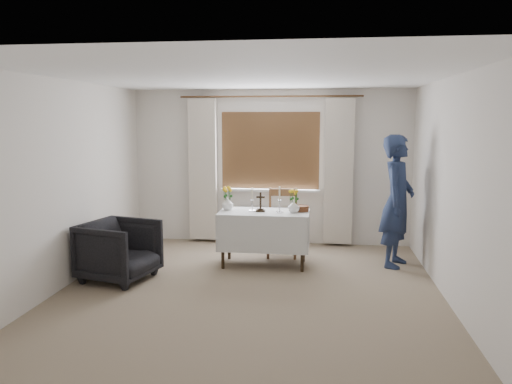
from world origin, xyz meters
TOP-DOWN VIEW (x-y plane):
  - ground at (0.00, 0.00)m, footprint 5.00×5.00m
  - altar_table at (0.05, 1.18)m, footprint 1.24×0.64m
  - wooden_chair at (0.26, 1.70)m, footprint 0.47×0.47m
  - armchair at (-1.70, 0.31)m, footprint 1.01×0.99m
  - person at (1.87, 1.41)m, footprint 0.64×0.78m
  - radiator at (0.00, 2.42)m, footprint 1.10×0.10m
  - wooden_cross at (0.00, 1.18)m, footprint 0.13×0.09m
  - candlestick_left at (-0.12, 1.20)m, footprint 0.10×0.10m
  - candlestick_right at (0.27, 1.14)m, footprint 0.10×0.10m
  - flower_vase_left at (-0.48, 1.25)m, footprint 0.17×0.17m
  - flower_vase_right at (0.46, 1.16)m, footprint 0.19×0.19m
  - wicker_basket at (0.56, 1.28)m, footprint 0.24×0.24m

SIDE VIEW (x-z plane):
  - ground at x=0.00m, z-range 0.00..0.00m
  - radiator at x=0.00m, z-range 0.00..0.60m
  - armchair at x=-1.70m, z-range 0.00..0.76m
  - altar_table at x=0.05m, z-range 0.00..0.76m
  - wooden_chair at x=0.26m, z-range 0.00..0.99m
  - wicker_basket at x=0.56m, z-range 0.76..0.84m
  - flower_vase_right at x=0.46m, z-range 0.76..0.93m
  - flower_vase_left at x=-0.48m, z-range 0.76..0.93m
  - wooden_cross at x=0.00m, z-range 0.76..1.03m
  - person at x=1.87m, z-range 0.00..1.82m
  - candlestick_left at x=-0.12m, z-range 0.76..1.09m
  - candlestick_right at x=0.27m, z-range 0.76..1.12m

